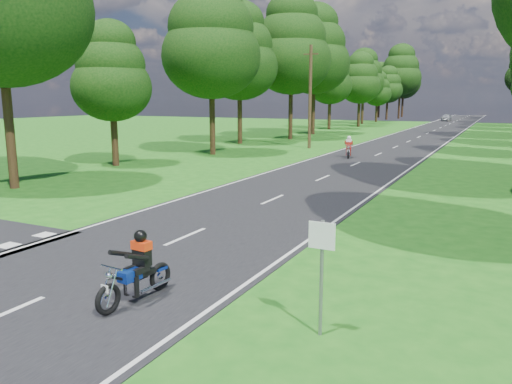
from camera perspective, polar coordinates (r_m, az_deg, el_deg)
The scene contains 9 objects.
ground at distance 13.08m, azimuth -13.06°, elevation -7.19°, with size 160.00×160.00×0.00m, color #1A6116.
main_road at distance 60.19m, azimuth 19.00°, elevation 6.35°, with size 7.00×140.00×0.02m, color black.
road_markings at distance 58.36m, azimuth 18.62°, elevation 6.27°, with size 7.40×140.00×0.01m.
treeline at distance 70.03m, azimuth 21.78°, elevation 13.47°, with size 40.00×115.35×14.78m.
telegraph_pole at distance 40.06m, azimuth 6.21°, elevation 10.79°, with size 1.20×0.26×8.00m.
road_sign at distance 8.35m, azimuth 7.51°, elevation -7.64°, with size 0.45×0.07×2.00m.
rider_near_blue at distance 10.07m, azimuth -13.69°, elevation -8.32°, with size 0.57×1.70×1.41m, color navy, non-canonical shape.
rider_far_red at distance 34.05m, azimuth 10.55°, elevation 5.10°, with size 0.58×1.74×1.45m, color #9A140B, non-canonical shape.
distant_car at distance 93.89m, azimuth 20.95°, elevation 7.97°, with size 1.46×3.63×1.24m, color #B8BBBF.
Camera 1 is at (8.05, -9.52, 3.95)m, focal length 35.00 mm.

